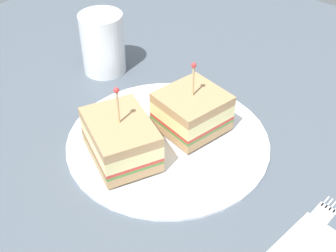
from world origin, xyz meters
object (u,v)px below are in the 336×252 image
(sandwich_half_back, at_px, (121,139))
(sandwich_half_front, at_px, (192,111))
(drink_glass, at_px, (103,45))
(fork, at_px, (314,224))
(plate, at_px, (168,139))

(sandwich_half_back, bearing_deg, sandwich_half_front, 161.58)
(drink_glass, xyz_separation_m, fork, (0.08, 0.43, -0.05))
(plate, relative_size, sandwich_half_front, 2.67)
(sandwich_half_front, xyz_separation_m, sandwich_half_back, (0.11, -0.04, -0.00))
(plate, bearing_deg, sandwich_half_front, 164.88)
(sandwich_half_back, relative_size, drink_glass, 1.24)
(sandwich_half_front, bearing_deg, plate, -15.12)
(sandwich_half_front, height_order, sandwich_half_back, sandwich_half_back)
(drink_glass, bearing_deg, sandwich_half_back, 51.52)
(fork, bearing_deg, drink_glass, -100.81)
(sandwich_half_back, distance_m, fork, 0.26)
(sandwich_half_front, bearing_deg, sandwich_half_back, -18.42)
(plate, distance_m, sandwich_half_front, 0.05)
(sandwich_half_front, relative_size, sandwich_half_back, 0.83)
(plate, distance_m, fork, 0.22)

